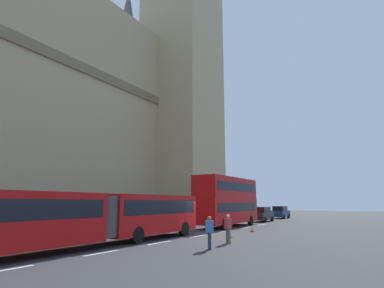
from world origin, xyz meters
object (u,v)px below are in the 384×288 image
at_px(articulated_bus, 98,214).
at_px(traffic_cone_middle, 252,228).
at_px(traffic_cone_west, 230,233).
at_px(pedestrian_by_kerb, 228,228).
at_px(sedan_lead, 262,214).
at_px(double_decker_bus, 227,199).
at_px(sedan_trailing, 281,212).
at_px(pedestrian_near_cones, 209,231).

relative_size(articulated_bus, traffic_cone_middle, 30.07).
bearing_deg(traffic_cone_middle, traffic_cone_west, -177.84).
height_order(traffic_cone_middle, pedestrian_by_kerb, pedestrian_by_kerb).
relative_size(traffic_cone_west, pedestrian_by_kerb, 0.34).
bearing_deg(sedan_lead, double_decker_bus, 179.28).
xyz_separation_m(sedan_lead, traffic_cone_west, (-19.09, -4.21, -0.63)).
bearing_deg(sedan_trailing, traffic_cone_middle, -169.54).
distance_m(traffic_cone_west, pedestrian_near_cones, 6.06).
distance_m(sedan_trailing, pedestrian_by_kerb, 32.38).
distance_m(traffic_cone_middle, pedestrian_near_cones, 10.91).
bearing_deg(traffic_cone_west, sedan_lead, 12.45).
bearing_deg(pedestrian_near_cones, sedan_lead, 13.00).
distance_m(traffic_cone_west, pedestrian_by_kerb, 3.36).
distance_m(articulated_bus, sedan_lead, 27.25).
xyz_separation_m(double_decker_bus, traffic_cone_west, (-9.03, -4.34, -2.43)).
distance_m(articulated_bus, sedan_trailing, 36.96).
bearing_deg(traffic_cone_west, pedestrian_by_kerb, -156.66).
height_order(articulated_bus, sedan_lead, articulated_bus).
height_order(articulated_bus, traffic_cone_middle, articulated_bus).
xyz_separation_m(sedan_trailing, traffic_cone_middle, (-23.88, -4.41, -0.63)).
height_order(traffic_cone_middle, pedestrian_near_cones, pedestrian_near_cones).
bearing_deg(articulated_bus, traffic_cone_west, -28.04).
distance_m(double_decker_bus, pedestrian_near_cones, 16.08).
height_order(articulated_bus, pedestrian_near_cones, articulated_bus).
relative_size(sedan_lead, pedestrian_near_cones, 2.60).
bearing_deg(pedestrian_near_cones, traffic_cone_middle, 9.12).
xyz_separation_m(double_decker_bus, traffic_cone_middle, (-4.11, -4.15, -2.43)).
bearing_deg(sedan_trailing, articulated_bus, -179.60).
height_order(sedan_lead, pedestrian_near_cones, sedan_lead).
relative_size(double_decker_bus, sedan_lead, 2.37).
height_order(sedan_trailing, pedestrian_near_cones, sedan_trailing).
xyz_separation_m(sedan_lead, pedestrian_near_cones, (-24.92, -5.75, -0.00)).
relative_size(articulated_bus, pedestrian_near_cones, 10.32).
distance_m(traffic_cone_middle, pedestrian_by_kerb, 8.12).
height_order(double_decker_bus, sedan_lead, double_decker_bus).
xyz_separation_m(sedan_lead, traffic_cone_middle, (-14.17, -4.03, -0.63)).
xyz_separation_m(articulated_bus, traffic_cone_middle, (13.07, -4.15, -1.46)).
bearing_deg(pedestrian_near_cones, traffic_cone_west, 14.80).
xyz_separation_m(articulated_bus, sedan_lead, (27.23, -0.12, -0.83)).
xyz_separation_m(traffic_cone_middle, pedestrian_by_kerb, (-7.95, -1.49, 0.63)).
height_order(sedan_lead, sedan_trailing, same).
bearing_deg(traffic_cone_west, sedan_trailing, 9.06).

